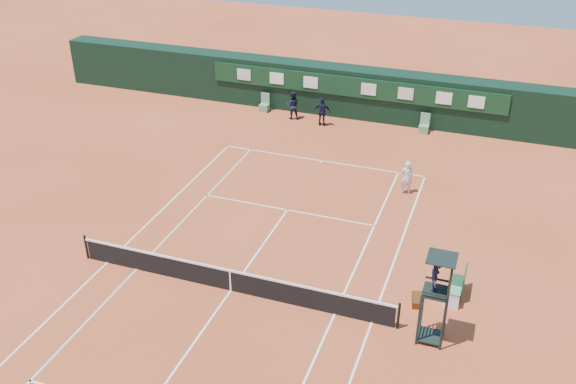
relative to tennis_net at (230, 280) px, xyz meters
The scene contains 14 objects.
ground 0.51m from the tennis_net, ahead, with size 90.00×90.00×0.00m, color #C3532E.
court_lines 0.50m from the tennis_net, ahead, with size 11.05×23.85×0.01m.
tennis_net is the anchor object (origin of this frame).
back_wall 18.77m from the tennis_net, 90.00° to the left, with size 40.00×1.65×3.00m.
linesman_chair_left 18.33m from the tennis_net, 107.46° to the left, with size 0.55×0.50×1.15m.
linesman_chair_right 18.05m from the tennis_net, 75.57° to the left, with size 0.55×0.50×1.15m.
umpire_chair 7.79m from the tennis_net, ahead, with size 0.96×0.95×3.42m.
player_bench 8.63m from the tennis_net, 18.17° to the left, with size 0.55×1.20×1.10m.
tennis_bag 6.99m from the tennis_net, 13.37° to the left, with size 0.33×0.76×0.29m, color black.
cooler 8.26m from the tennis_net, 14.06° to the left, with size 0.57×0.57×0.65m.
tennis_ball 6.80m from the tennis_net, 86.24° to the left, with size 0.07×0.07×0.07m, color gold.
player 11.02m from the tennis_net, 63.98° to the left, with size 0.62×0.41×1.70m, color silver.
ball_kid_left 17.28m from the tennis_net, 101.40° to the left, with size 0.84×0.66×1.74m, color black.
ball_kid_right 16.57m from the tennis_net, 94.87° to the left, with size 1.03×0.43×1.75m, color black.
Camera 1 is at (8.62, -17.68, 15.13)m, focal length 40.00 mm.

